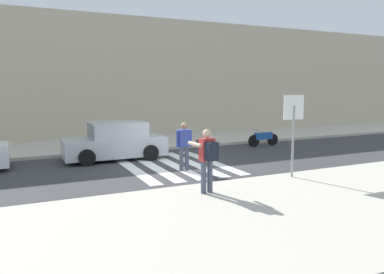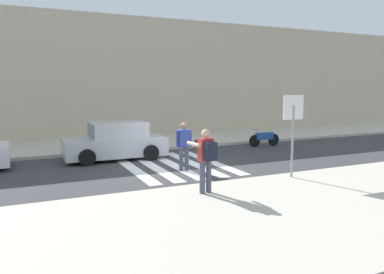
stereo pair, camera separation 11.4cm
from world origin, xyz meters
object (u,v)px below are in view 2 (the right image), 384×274
Objects in this scene: parked_car_silver at (116,142)px; motorcycle at (264,138)px; pedestrian_crossing at (184,144)px; stop_sign at (293,118)px; photographer_with_backpack at (206,155)px.

motorcycle is at bearing 2.25° from parked_car_silver.
motorcycle is at bearing 30.23° from pedestrian_crossing.
parked_car_silver is (-1.70, 3.16, -0.25)m from pedestrian_crossing.
parked_car_silver is (-4.17, 5.99, -1.30)m from stop_sign.
stop_sign reaches higher than photographer_with_backpack.
stop_sign reaches higher than parked_car_silver.
pedestrian_crossing is 0.42× the size of parked_car_silver.
photographer_with_backpack is 9.59m from motorcycle.
photographer_with_backpack reaches higher than pedestrian_crossing.
stop_sign is 3.42m from photographer_with_backpack.
stop_sign reaches higher than motorcycle.
pedestrian_crossing is 3.59m from parked_car_silver.
photographer_with_backpack is at bearing -103.50° from pedestrian_crossing.
stop_sign is 1.50× the size of pedestrian_crossing.
stop_sign is at bearing -48.96° from pedestrian_crossing.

